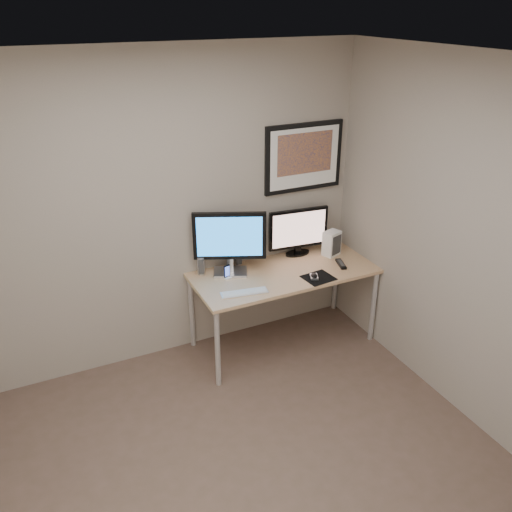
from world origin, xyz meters
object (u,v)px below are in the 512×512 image
object	(u,v)px
monitor_tv	(298,231)
keyboard	(244,292)
phone_dock	(227,272)
fan_unit	(332,243)
desk	(284,278)
framed_art	(304,157)
speaker_left	(201,265)
monitor_large	(230,240)
speaker_right	(238,256)

from	to	relation	value
monitor_tv	keyboard	xyz separation A→B (m)	(-0.75, -0.45, -0.23)
phone_dock	keyboard	size ratio (longest dim) A/B	0.33
monitor_tv	fan_unit	distance (m)	0.33
desk	monitor_tv	xyz separation A→B (m)	(0.28, 0.26, 0.30)
framed_art	keyboard	xyz separation A→B (m)	(-0.82, -0.53, -0.88)
monitor_tv	speaker_left	world-z (taller)	monitor_tv
monitor_tv	fan_unit	bearing A→B (deg)	-21.64
phone_dock	monitor_tv	bearing A→B (deg)	-3.35
monitor_large	fan_unit	world-z (taller)	monitor_large
speaker_right	fan_unit	size ratio (longest dim) A/B	0.70
phone_dock	framed_art	bearing A→B (deg)	0.30
speaker_right	phone_dock	bearing A→B (deg)	-127.61
monitor_tv	framed_art	bearing A→B (deg)	51.22
monitor_large	speaker_left	xyz separation A→B (m)	(-0.23, 0.10, -0.23)
monitor_tv	phone_dock	distance (m)	0.81
monitor_tv	phone_dock	size ratio (longest dim) A/B	4.46
keyboard	fan_unit	size ratio (longest dim) A/B	1.65
monitor_tv	speaker_right	size ratio (longest dim) A/B	3.49
desk	fan_unit	world-z (taller)	fan_unit
framed_art	phone_dock	distance (m)	1.21
speaker_left	keyboard	distance (m)	0.51
desk	framed_art	distance (m)	1.07
monitor_large	phone_dock	size ratio (longest dim) A/B	4.57
keyboard	fan_unit	xyz separation A→B (m)	(1.02, 0.31, 0.11)
fan_unit	monitor_tv	bearing A→B (deg)	132.59
monitor_large	phone_dock	distance (m)	0.27
monitor_large	speaker_right	distance (m)	0.30
speaker_left	speaker_right	xyz separation A→B (m)	(0.36, 0.04, -0.00)
framed_art	monitor_tv	size ratio (longest dim) A/B	1.33
phone_dock	fan_unit	distance (m)	1.05
speaker_right	fan_unit	distance (m)	0.88
monitor_large	keyboard	size ratio (longest dim) A/B	1.51
monitor_tv	speaker_left	size ratio (longest dim) A/B	3.47
phone_dock	fan_unit	world-z (taller)	fan_unit
desk	speaker_left	size ratio (longest dim) A/B	9.83
phone_dock	speaker_right	bearing A→B (deg)	32.18
speaker_left	phone_dock	world-z (taller)	speaker_left
speaker_right	desk	bearing A→B (deg)	-40.35
monitor_large	phone_dock	bearing A→B (deg)	-106.40
speaker_right	monitor_large	bearing A→B (deg)	-129.13
monitor_tv	keyboard	world-z (taller)	monitor_tv
speaker_left	keyboard	size ratio (longest dim) A/B	0.43
speaker_left	phone_dock	size ratio (longest dim) A/B	1.29
monitor_large	phone_dock	world-z (taller)	monitor_large
monitor_large	fan_unit	size ratio (longest dim) A/B	2.50
monitor_large	speaker_right	size ratio (longest dim) A/B	3.57
keyboard	phone_dock	bearing A→B (deg)	105.45
desk	monitor_large	size ratio (longest dim) A/B	2.77
fan_unit	desk	bearing A→B (deg)	172.02
desk	framed_art	size ratio (longest dim) A/B	2.13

